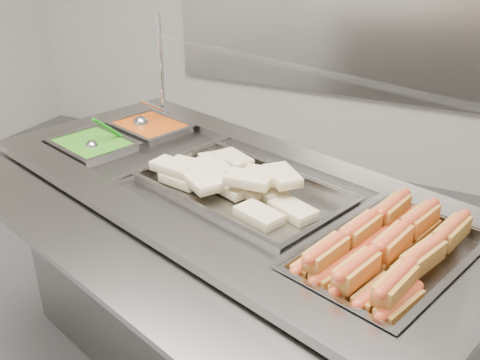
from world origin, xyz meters
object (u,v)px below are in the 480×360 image
at_px(steam_counter, 231,287).
at_px(sneeze_guard, 274,66).
at_px(pan_hotdogs, 389,265).
at_px(pan_wraps, 242,194).
at_px(serving_spoon, 95,143).
at_px(ladle, 142,122).

relative_size(steam_counter, sneeze_guard, 1.23).
xyz_separation_m(pan_hotdogs, pan_wraps, (-0.54, 0.18, 0.02)).
relative_size(steam_counter, pan_wraps, 2.65).
bearing_deg(serving_spoon, pan_hotdogs, -11.12).
relative_size(pan_hotdogs, ladle, 3.32).
xyz_separation_m(pan_hotdogs, ladle, (-1.21, 0.53, 0.05)).
height_order(pan_hotdogs, serving_spoon, serving_spoon).
relative_size(sneeze_guard, serving_spoon, 9.84).
height_order(steam_counter, ladle, ladle).
distance_m(steam_counter, pan_wraps, 0.43).
bearing_deg(steam_counter, ladle, 151.19).
bearing_deg(pan_hotdogs, steam_counter, 161.99).
distance_m(pan_hotdogs, pan_wraps, 0.57).
relative_size(sneeze_guard, pan_hotdogs, 2.64).
bearing_deg(pan_hotdogs, pan_wraps, 161.99).
bearing_deg(serving_spoon, steam_counter, -4.32).
xyz_separation_m(steam_counter, pan_hotdogs, (0.60, -0.19, 0.41)).
relative_size(sneeze_guard, pan_wraps, 2.15).
bearing_deg(ladle, serving_spoon, -94.00).
bearing_deg(ladle, pan_hotdogs, -23.71).
xyz_separation_m(steam_counter, serving_spoon, (-0.63, 0.05, 0.46)).
relative_size(pan_hotdogs, serving_spoon, 3.73).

